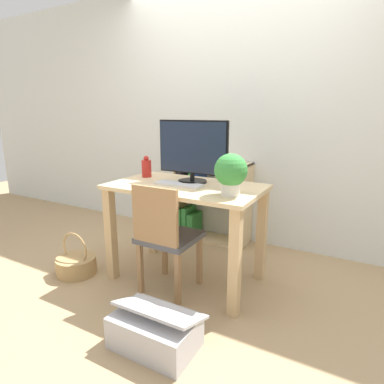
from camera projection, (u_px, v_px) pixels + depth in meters
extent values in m
plane|color=tan|center=(186.00, 277.00, 2.64)|extent=(10.00, 10.00, 0.00)
cube|color=silver|center=(237.00, 114.00, 3.19)|extent=(8.00, 0.05, 2.60)
cube|color=#D8BC8C|center=(186.00, 187.00, 2.45)|extent=(1.17, 0.68, 0.03)
cube|color=tan|center=(111.00, 234.00, 2.55)|extent=(0.07, 0.07, 0.75)
cube|color=tan|center=(235.00, 264.00, 2.06)|extent=(0.07, 0.07, 0.75)
cube|color=tan|center=(153.00, 215.00, 3.04)|extent=(0.07, 0.07, 0.75)
cube|color=tan|center=(261.00, 235.00, 2.54)|extent=(0.07, 0.07, 0.75)
cylinder|color=black|center=(192.00, 181.00, 2.54)|extent=(0.23, 0.23, 0.02)
cylinder|color=black|center=(192.00, 176.00, 2.53)|extent=(0.04, 0.04, 0.07)
cube|color=black|center=(193.00, 147.00, 2.48)|extent=(0.59, 0.02, 0.41)
cube|color=#192338|center=(192.00, 147.00, 2.47)|extent=(0.57, 0.03, 0.39)
cube|color=silver|center=(179.00, 184.00, 2.43)|extent=(0.38, 0.13, 0.02)
cylinder|color=#B2231E|center=(147.00, 169.00, 2.74)|extent=(0.08, 0.08, 0.14)
sphere|color=#B2231E|center=(146.00, 158.00, 2.72)|extent=(0.05, 0.05, 0.05)
cylinder|color=silver|center=(230.00, 189.00, 2.13)|extent=(0.13, 0.13, 0.08)
sphere|color=#388C3D|center=(231.00, 170.00, 2.10)|extent=(0.22, 0.22, 0.22)
cube|color=#4C4C51|center=(170.00, 237.00, 2.38)|extent=(0.40, 0.40, 0.04)
cube|color=#9E754C|center=(155.00, 216.00, 2.17)|extent=(0.36, 0.03, 0.40)
cube|color=#9E754C|center=(140.00, 268.00, 2.37)|extent=(0.04, 0.04, 0.40)
cube|color=#9E754C|center=(178.00, 279.00, 2.22)|extent=(0.04, 0.04, 0.40)
cube|color=#9E754C|center=(165.00, 252.00, 2.65)|extent=(0.04, 0.04, 0.40)
cube|color=#9E754C|center=(199.00, 260.00, 2.49)|extent=(0.04, 0.04, 0.40)
cube|color=#D8BC8C|center=(181.00, 197.00, 3.52)|extent=(0.02, 0.28, 0.83)
cube|color=#D8BC8C|center=(247.00, 206.00, 3.16)|extent=(0.02, 0.28, 0.83)
cube|color=#D8BC8C|center=(212.00, 238.00, 3.44)|extent=(0.78, 0.28, 0.02)
cube|color=#D8BC8C|center=(213.00, 163.00, 3.24)|extent=(0.78, 0.28, 0.02)
cube|color=#D8BC8C|center=(212.00, 201.00, 3.34)|extent=(0.75, 0.28, 0.02)
cube|color=#2D7F38|center=(184.00, 220.00, 3.56)|extent=(0.04, 0.24, 0.28)
cube|color=#2D7F38|center=(189.00, 220.00, 3.53)|extent=(0.05, 0.24, 0.30)
cube|color=#2D7F38|center=(195.00, 223.00, 3.50)|extent=(0.07, 0.24, 0.24)
cube|color=black|center=(184.00, 183.00, 3.46)|extent=(0.06, 0.24, 0.31)
cube|color=black|center=(190.00, 187.00, 3.43)|extent=(0.05, 0.24, 0.23)
cube|color=#2D7F38|center=(195.00, 185.00, 3.40)|extent=(0.04, 0.24, 0.29)
cube|color=navy|center=(200.00, 183.00, 3.36)|extent=(0.05, 0.24, 0.35)
cylinder|color=tan|center=(76.00, 265.00, 2.69)|extent=(0.33, 0.33, 0.14)
torus|color=tan|center=(75.00, 248.00, 2.65)|extent=(0.28, 0.02, 0.28)
cube|color=#B2B2B7|center=(155.00, 332.00, 1.84)|extent=(0.48, 0.31, 0.19)
cube|color=#B2B2B7|center=(160.00, 310.00, 1.86)|extent=(0.49, 0.30, 0.12)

